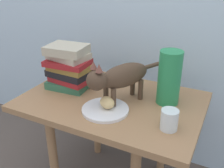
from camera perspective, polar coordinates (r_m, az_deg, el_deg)
The scene contains 8 objects.
side_table at distance 1.29m, azimuth 0.00°, elevation -6.24°, with size 0.86×0.58×0.56m.
plate at distance 1.16m, azimuth -1.49°, elevation -5.69°, with size 0.21×0.21×0.01m, color white.
bread_roll at distance 1.15m, azimuth -1.09°, elevation -4.12°, with size 0.08×0.06×0.05m, color #E0BC7A.
cat at distance 1.17m, azimuth 1.67°, elevation 1.57°, with size 0.26×0.43×0.23m.
book_stack at distance 1.34m, azimuth -9.46°, elevation 3.64°, with size 0.23×0.18×0.23m.
green_vase at distance 1.20m, azimuth 12.55°, elevation 1.35°, with size 0.10×0.10×0.25m, color #288C51.
candle_jar at distance 1.05m, azimuth 12.53°, elevation -7.93°, with size 0.07×0.07×0.08m.
tv_remote at distance 1.46m, azimuth -2.80°, elevation 1.36°, with size 0.15×0.04×0.02m, color black.
Camera 1 is at (0.50, -0.99, 1.16)m, focal length 41.36 mm.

